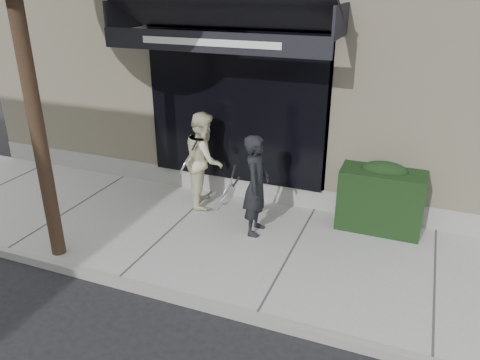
% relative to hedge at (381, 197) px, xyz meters
% --- Properties ---
extents(ground, '(80.00, 80.00, 0.00)m').
position_rel_hedge_xyz_m(ground, '(-1.10, -1.25, -0.66)').
color(ground, black).
rests_on(ground, ground).
extents(sidewalk, '(20.00, 3.00, 0.12)m').
position_rel_hedge_xyz_m(sidewalk, '(-1.10, -1.25, -0.60)').
color(sidewalk, gray).
rests_on(sidewalk, ground).
extents(curb, '(20.00, 0.10, 0.14)m').
position_rel_hedge_xyz_m(curb, '(-1.10, -2.80, -0.59)').
color(curb, gray).
rests_on(curb, ground).
extents(building_facade, '(14.30, 8.04, 5.64)m').
position_rel_hedge_xyz_m(building_facade, '(-1.11, 3.71, 2.08)').
color(building_facade, beige).
rests_on(building_facade, ground).
extents(hedge, '(1.30, 0.70, 1.14)m').
position_rel_hedge_xyz_m(hedge, '(0.00, 0.00, 0.00)').
color(hedge, black).
rests_on(hedge, sidewalk).
extents(pedestrian_front, '(0.69, 0.90, 1.61)m').
position_rel_hedge_xyz_m(pedestrian_front, '(-1.80, -0.89, 0.27)').
color(pedestrian_front, black).
rests_on(pedestrian_front, sidewalk).
extents(pedestrian_back, '(0.91, 1.05, 1.68)m').
position_rel_hedge_xyz_m(pedestrian_back, '(-3.00, -0.24, 0.30)').
color(pedestrian_back, beige).
rests_on(pedestrian_back, sidewalk).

